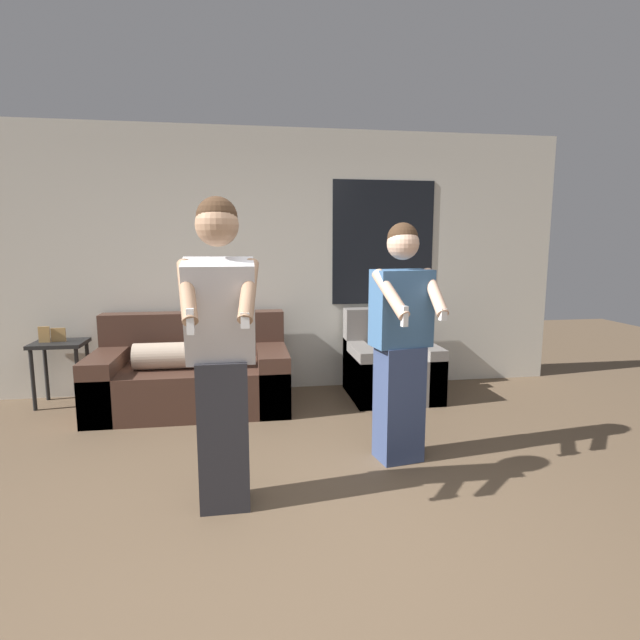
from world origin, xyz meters
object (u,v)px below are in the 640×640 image
at_px(side_table, 59,352).
at_px(person_right, 401,342).
at_px(couch, 193,375).
at_px(armchair, 391,366).
at_px(person_left, 221,352).

distance_m(side_table, person_right, 3.32).
distance_m(couch, person_right, 2.21).
bearing_deg(person_right, armchair, 75.38).
relative_size(armchair, person_right, 0.52).
relative_size(armchair, side_table, 1.13).
distance_m(couch, side_table, 1.30).
xyz_separation_m(couch, person_right, (1.58, -1.44, 0.56)).
height_order(armchair, side_table, armchair).
distance_m(couch, armchair, 1.97).
bearing_deg(armchair, person_left, -129.01).
xyz_separation_m(side_table, person_left, (1.62, -2.19, 0.43)).
height_order(armchair, person_right, person_right).
bearing_deg(person_left, couch, 100.66).
height_order(side_table, person_left, person_left).
xyz_separation_m(couch, person_left, (0.36, -1.93, 0.64)).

